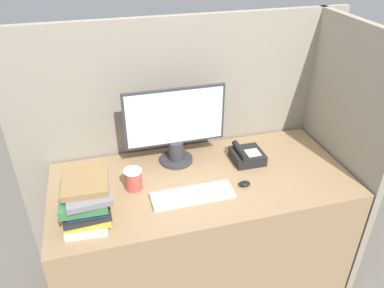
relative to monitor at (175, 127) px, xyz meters
name	(u,v)px	position (x,y,z in m)	size (l,w,h in m)	color
cubicle_panel_rear	(184,139)	(0.10, 0.20, -0.21)	(2.06, 0.04, 1.56)	gray
cubicle_panel_right	(336,151)	(0.96, -0.19, -0.21)	(0.04, 0.82, 1.56)	gray
desk	(201,229)	(0.10, -0.22, -0.61)	(1.66, 0.76, 0.76)	#937551
monitor	(175,127)	(0.00, 0.00, 0.00)	(0.58, 0.20, 0.46)	#333338
keyboard	(193,195)	(0.01, -0.35, -0.22)	(0.43, 0.14, 0.02)	silver
mouse	(244,184)	(0.30, -0.34, -0.21)	(0.06, 0.04, 0.02)	black
coffee_cup	(133,179)	(-0.28, -0.20, -0.17)	(0.10, 0.10, 0.12)	#BF4C3F
book_stack	(86,200)	(-0.52, -0.38, -0.11)	(0.24, 0.31, 0.23)	silver
desk_telephone	(247,155)	(0.41, -0.11, -0.19)	(0.18, 0.18, 0.10)	black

